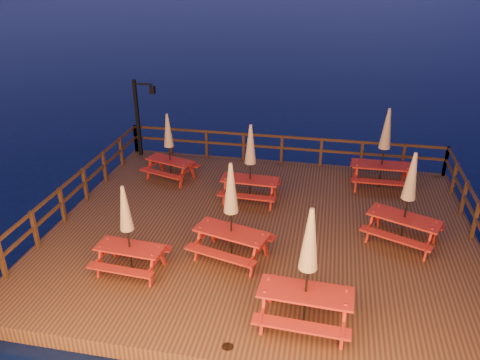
{
  "coord_description": "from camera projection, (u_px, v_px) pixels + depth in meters",
  "views": [
    {
      "loc": [
        1.61,
        -11.48,
        7.62
      ],
      "look_at": [
        -0.77,
        0.6,
        1.62
      ],
      "focal_mm": 35.0,
      "sensor_mm": 36.0,
      "label": 1
    }
  ],
  "objects": [
    {
      "name": "ground",
      "position": [
        262.0,
        240.0,
        13.74
      ],
      "size": [
        500.0,
        500.0,
        0.0
      ],
      "primitive_type": "plane",
      "color": "black",
      "rests_on": "ground"
    },
    {
      "name": "railing",
      "position": [
        271.0,
        179.0,
        14.8
      ],
      "size": [
        11.8,
        9.75,
        1.1
      ],
      "color": "#381E12",
      "rests_on": "deck"
    },
    {
      "name": "lamp_post",
      "position": [
        141.0,
        111.0,
        17.73
      ],
      "size": [
        0.85,
        0.18,
        3.0
      ],
      "color": "black",
      "rests_on": "deck"
    },
    {
      "name": "picnic_table_6",
      "position": [
        250.0,
        162.0,
        14.53
      ],
      "size": [
        1.86,
        1.55,
        2.58
      ],
      "rotation": [
        0.0,
        0.0,
        -0.04
      ],
      "color": "maroon",
      "rests_on": "deck"
    },
    {
      "name": "picnic_table_5",
      "position": [
        384.0,
        147.0,
        15.37
      ],
      "size": [
        1.96,
        1.62,
        2.78
      ],
      "rotation": [
        0.0,
        0.0,
        0.01
      ],
      "color": "maroon",
      "rests_on": "deck"
    },
    {
      "name": "deck_piles",
      "position": [
        261.0,
        249.0,
        13.88
      ],
      "size": [
        11.44,
        9.44,
        1.4
      ],
      "color": "#381E12",
      "rests_on": "ground"
    },
    {
      "name": "picnic_table_1",
      "position": [
        408.0,
        198.0,
        12.32
      ],
      "size": [
        2.33,
        2.16,
        2.69
      ],
      "rotation": [
        0.0,
        0.0,
        -0.4
      ],
      "color": "maroon",
      "rests_on": "deck"
    },
    {
      "name": "deck",
      "position": [
        262.0,
        235.0,
        13.66
      ],
      "size": [
        12.0,
        10.0,
        0.4
      ],
      "primitive_type": "cube",
      "color": "#452216",
      "rests_on": "ground"
    },
    {
      "name": "picnic_table_4",
      "position": [
        308.0,
        267.0,
        9.48
      ],
      "size": [
        2.06,
        1.72,
        2.84
      ],
      "rotation": [
        0.0,
        0.0,
        -0.05
      ],
      "color": "maroon",
      "rests_on": "deck"
    },
    {
      "name": "picnic_table_2",
      "position": [
        231.0,
        211.0,
        11.67
      ],
      "size": [
        2.23,
        1.99,
        2.71
      ],
      "rotation": [
        0.0,
        0.0,
        -0.26
      ],
      "color": "maroon",
      "rests_on": "deck"
    },
    {
      "name": "picnic_table_3",
      "position": [
        169.0,
        146.0,
        16.06
      ],
      "size": [
        2.0,
        1.8,
        2.38
      ],
      "rotation": [
        0.0,
        0.0,
        -0.3
      ],
      "color": "maroon",
      "rests_on": "deck"
    },
    {
      "name": "picnic_table_0",
      "position": [
        127.0,
        229.0,
        11.24
      ],
      "size": [
        1.76,
        1.48,
        2.39
      ],
      "rotation": [
        0.0,
        0.0,
        -0.07
      ],
      "color": "maroon",
      "rests_on": "deck"
    }
  ]
}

